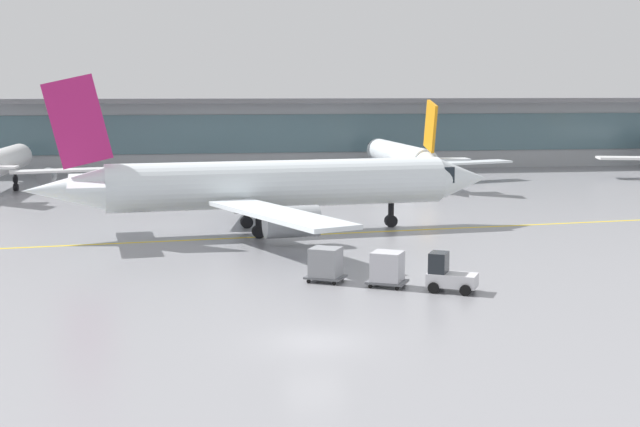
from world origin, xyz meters
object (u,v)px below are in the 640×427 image
at_px(gate_airplane_2, 400,157).
at_px(cargo_dolly_lead, 387,268).
at_px(taxiing_regional_jet, 273,185).
at_px(baggage_tug, 448,275).
at_px(cargo_dolly_trailing, 326,263).

bearing_deg(gate_airplane_2, cargo_dolly_lead, 163.74).
bearing_deg(cargo_dolly_lead, taxiing_regional_jet, 131.31).
bearing_deg(baggage_tug, gate_airplane_2, 107.47).
xyz_separation_m(gate_airplane_2, cargo_dolly_lead, (-14.62, -53.89, -1.85)).
xyz_separation_m(taxiing_regional_jet, cargo_dolly_trailing, (0.99, -17.73, -2.50)).
distance_m(gate_airplane_2, baggage_tug, 56.79).
height_order(taxiing_regional_jet, cargo_dolly_lead, taxiing_regional_jet).
bearing_deg(cargo_dolly_lead, baggage_tug, -0.00).
bearing_deg(taxiing_regional_jet, cargo_dolly_trailing, -92.76).
height_order(gate_airplane_2, cargo_dolly_trailing, gate_airplane_2).
distance_m(gate_airplane_2, cargo_dolly_lead, 55.87).
xyz_separation_m(gate_airplane_2, taxiing_regional_jet, (-18.75, -34.40, 0.65)).
xyz_separation_m(baggage_tug, cargo_dolly_trailing, (-6.08, 3.42, 0.16)).
bearing_deg(taxiing_regional_jet, baggage_tug, -77.48).
bearing_deg(cargo_dolly_trailing, baggage_tug, -0.00).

